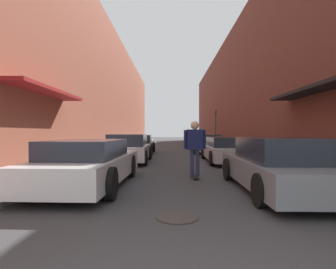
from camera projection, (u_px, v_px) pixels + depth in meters
The scene contains 16 objects.
ground at pixel (174, 150), 20.49m from camera, with size 107.08×107.08×0.00m, color #38383A.
curb_strip_left at pixel (129, 146), 25.40m from camera, with size 1.80×48.67×0.12m.
curb_strip_right at pixel (217, 146), 25.31m from camera, with size 1.80×48.67×0.12m.
building_row_left at pixel (99, 93), 25.37m from camera, with size 4.90×48.67×10.53m.
building_row_right at pixel (247, 92), 25.23m from camera, with size 4.90×48.67×10.57m.
parked_car_left_0 at pixel (89, 164), 6.78m from camera, with size 1.96×4.63×1.22m.
parked_car_left_1 at pixel (128, 149), 12.28m from camera, with size 1.97×3.97×1.32m.
parked_car_left_2 at pixel (140, 144), 17.36m from camera, with size 1.85×4.01×1.23m.
parked_car_right_0 at pixel (281, 166), 6.23m from camera, with size 2.04×4.52×1.29m.
parked_car_right_1 at pixel (225, 150), 12.36m from camera, with size 1.87×4.65×1.18m.
parked_car_right_2 at pixel (207, 144), 17.71m from camera, with size 1.98×4.01×1.26m.
parked_car_right_3 at pixel (199, 141), 23.01m from camera, with size 1.93×4.28×1.25m.
parked_car_right_4 at pixel (195, 140), 27.98m from camera, with size 1.96×4.53×1.20m.
skateboarder at pixel (195, 143), 8.03m from camera, with size 0.67×0.78×1.75m.
manhole_cover at pixel (177, 217), 4.33m from camera, with size 0.70×0.70×0.02m.
traffic_light at pixel (216, 123), 26.75m from camera, with size 0.16×0.22×3.56m.
Camera 1 is at (-0.24, -1.01, 1.41)m, focal length 28.00 mm.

